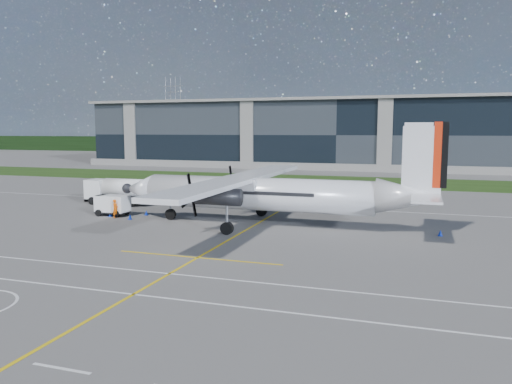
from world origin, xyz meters
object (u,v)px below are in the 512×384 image
safety_cone_stbdwing (286,200)px  fuel_tanker_truck (114,191)px  safety_cone_nose_stbd (146,213)px  safety_cone_tail (440,233)px  turboprop_aircraft (269,175)px  safety_cone_fwd (110,214)px  pylon_west (173,114)px  ground_crew_person (115,207)px  safety_cone_nose_port (130,217)px  baggage_tug (113,205)px

safety_cone_stbdwing → fuel_tanker_truck: bearing=-157.0°
safety_cone_stbdwing → safety_cone_nose_stbd: (-11.10, -13.44, 0.00)m
safety_cone_tail → turboprop_aircraft: bearing=-179.1°
safety_cone_fwd → pylon_west: bearing=115.2°
ground_crew_person → safety_cone_tail: bearing=-88.1°
pylon_west → safety_cone_nose_port: pylon_west is taller
ground_crew_person → safety_cone_stbdwing: ground_crew_person is taller
turboprop_aircraft → baggage_tug: bearing=178.8°
ground_crew_person → safety_cone_stbdwing: (13.18, 15.77, -0.79)m
fuel_tanker_truck → safety_cone_nose_port: 11.08m
pylon_west → baggage_tug: (67.67, -143.27, -13.98)m
pylon_west → ground_crew_person: 160.54m
fuel_tanker_truck → safety_cone_tail: size_ratio=16.13×
safety_cone_nose_port → safety_cone_fwd: 2.93m
safety_cone_nose_port → baggage_tug: bearing=153.4°
safety_cone_tail → safety_cone_nose_stbd: size_ratio=1.00×
safety_cone_nose_port → turboprop_aircraft: bearing=4.7°
baggage_tug → pylon_west: bearing=115.3°
safety_cone_nose_stbd → safety_cone_fwd: bearing=-148.9°
safety_cone_tail → safety_cone_nose_stbd: (-28.05, 1.32, 0.00)m
fuel_tanker_truck → safety_cone_fwd: 8.73m
baggage_tug → safety_cone_stbdwing: baggage_tug is taller
pylon_west → baggage_tug: 159.06m
safety_cone_stbdwing → safety_cone_fwd: size_ratio=1.00×
safety_cone_stbdwing → safety_cone_fwd: same height
safety_cone_fwd → safety_cone_nose_stbd: (3.02, 1.82, 0.00)m
safety_cone_nose_stbd → fuel_tanker_truck: bearing=143.9°
baggage_tug → turboprop_aircraft: bearing=-1.2°
baggage_tug → ground_crew_person: bearing=-46.3°
turboprop_aircraft → fuel_tanker_truck: 22.43m
turboprop_aircraft → ground_crew_person: size_ratio=14.83×
pylon_west → fuel_tanker_truck: pylon_west is taller
turboprop_aircraft → ground_crew_person: (-15.57, -0.78, -3.59)m
ground_crew_person → safety_cone_stbdwing: 20.56m
fuel_tanker_truck → safety_cone_nose_stbd: size_ratio=16.13×
safety_cone_stbdwing → baggage_tug: bearing=-134.2°
ground_crew_person → safety_cone_tail: 30.16m
pylon_west → safety_cone_fwd: bearing=-64.8°
baggage_tug → safety_cone_fwd: bearing=-77.3°
safety_cone_nose_port → safety_cone_fwd: same height
ground_crew_person → safety_cone_nose_port: ground_crew_person is taller
safety_cone_tail → fuel_tanker_truck: bearing=169.1°
ground_crew_person → safety_cone_tail: size_ratio=4.16×
safety_cone_stbdwing → pylon_west: bearing=122.5°
safety_cone_nose_stbd → turboprop_aircraft: bearing=-6.5°
turboprop_aircraft → baggage_tug: (-16.65, 0.35, -3.61)m
safety_cone_tail → safety_cone_nose_stbd: 28.08m
safety_cone_stbdwing → safety_cone_nose_port: bearing=-125.1°
baggage_tug → safety_cone_stbdwing: size_ratio=6.81×
safety_cone_stbdwing → ground_crew_person: bearing=-129.9°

